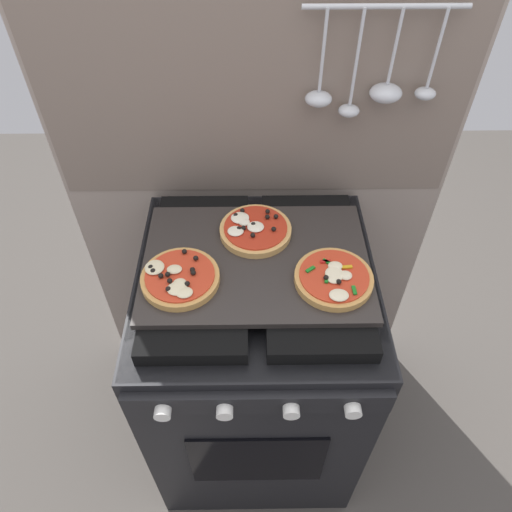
# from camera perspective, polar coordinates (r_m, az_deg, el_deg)

# --- Properties ---
(ground_plane) EXTENTS (4.00, 4.00, 0.00)m
(ground_plane) POSITION_cam_1_polar(r_m,az_deg,el_deg) (1.92, -0.00, -19.26)
(ground_plane) COLOR #4C4742
(kitchen_backsplash) EXTENTS (1.10, 0.09, 1.55)m
(kitchen_backsplash) POSITION_cam_1_polar(r_m,az_deg,el_deg) (1.47, -0.04, 5.83)
(kitchen_backsplash) COLOR gray
(kitchen_backsplash) RESTS_ON ground_plane
(stove) EXTENTS (0.60, 0.64, 0.90)m
(stove) POSITION_cam_1_polar(r_m,az_deg,el_deg) (1.52, 0.00, -12.43)
(stove) COLOR black
(stove) RESTS_ON ground_plane
(baking_tray) EXTENTS (0.54, 0.38, 0.02)m
(baking_tray) POSITION_cam_1_polar(r_m,az_deg,el_deg) (1.15, -0.00, -0.61)
(baking_tray) COLOR #2D2826
(baking_tray) RESTS_ON stove
(pizza_left) EXTENTS (0.18, 0.18, 0.03)m
(pizza_left) POSITION_cam_1_polar(r_m,az_deg,el_deg) (1.10, -9.12, -2.60)
(pizza_left) COLOR tan
(pizza_left) RESTS_ON baking_tray
(pizza_right) EXTENTS (0.18, 0.18, 0.03)m
(pizza_right) POSITION_cam_1_polar(r_m,az_deg,el_deg) (1.10, 9.28, -2.63)
(pizza_right) COLOR tan
(pizza_right) RESTS_ON baking_tray
(pizza_center) EXTENTS (0.18, 0.18, 0.03)m
(pizza_center) POSITION_cam_1_polar(r_m,az_deg,el_deg) (1.20, 0.02, 3.20)
(pizza_center) COLOR tan
(pizza_center) RESTS_ON baking_tray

